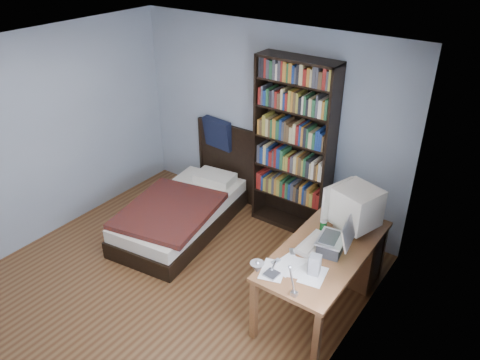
{
  "coord_description": "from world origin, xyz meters",
  "views": [
    {
      "loc": [
        2.94,
        -2.58,
        3.51
      ],
      "look_at": [
        0.41,
        0.95,
        1.08
      ],
      "focal_mm": 35.0,
      "sensor_mm": 36.0,
      "label": 1
    }
  ],
  "objects_px": {
    "laptop": "(333,243)",
    "desk_lamp": "(264,270)",
    "keyboard": "(313,244)",
    "bookshelf": "(293,148)",
    "crt_monitor": "(354,206)",
    "speaker": "(315,265)",
    "soda_can": "(323,227)",
    "desk": "(342,251)",
    "bed": "(186,208)"
  },
  "relations": [
    {
      "from": "crt_monitor",
      "to": "laptop",
      "type": "xyz_separation_m",
      "value": [
        0.01,
        -0.46,
        -0.17
      ]
    },
    {
      "from": "crt_monitor",
      "to": "desk_lamp",
      "type": "relative_size",
      "value": 0.98
    },
    {
      "from": "bed",
      "to": "desk",
      "type": "bearing_deg",
      "value": 4.3
    },
    {
      "from": "desk",
      "to": "keyboard",
      "type": "relative_size",
      "value": 3.67
    },
    {
      "from": "crt_monitor",
      "to": "keyboard",
      "type": "bearing_deg",
      "value": -113.03
    },
    {
      "from": "desk",
      "to": "keyboard",
      "type": "height_order",
      "value": "keyboard"
    },
    {
      "from": "bookshelf",
      "to": "bed",
      "type": "xyz_separation_m",
      "value": [
        -1.08,
        -0.8,
        -0.84
      ]
    },
    {
      "from": "desk",
      "to": "keyboard",
      "type": "distance_m",
      "value": 0.6
    },
    {
      "from": "laptop",
      "to": "keyboard",
      "type": "bearing_deg",
      "value": -179.47
    },
    {
      "from": "laptop",
      "to": "keyboard",
      "type": "relative_size",
      "value": 0.9
    },
    {
      "from": "keyboard",
      "to": "bookshelf",
      "type": "height_order",
      "value": "bookshelf"
    },
    {
      "from": "desk",
      "to": "crt_monitor",
      "type": "bearing_deg",
      "value": -11.94
    },
    {
      "from": "bookshelf",
      "to": "desk_lamp",
      "type": "bearing_deg",
      "value": -65.65
    },
    {
      "from": "bookshelf",
      "to": "bed",
      "type": "distance_m",
      "value": 1.58
    },
    {
      "from": "desk",
      "to": "soda_can",
      "type": "height_order",
      "value": "soda_can"
    },
    {
      "from": "desk_lamp",
      "to": "bed",
      "type": "height_order",
      "value": "desk_lamp"
    },
    {
      "from": "bookshelf",
      "to": "crt_monitor",
      "type": "bearing_deg",
      "value": -31.23
    },
    {
      "from": "laptop",
      "to": "soda_can",
      "type": "xyz_separation_m",
      "value": [
        -0.23,
        0.26,
        -0.05
      ]
    },
    {
      "from": "laptop",
      "to": "desk_lamp",
      "type": "distance_m",
      "value": 1.1
    },
    {
      "from": "keyboard",
      "to": "bed",
      "type": "bearing_deg",
      "value": 173.15
    },
    {
      "from": "crt_monitor",
      "to": "bookshelf",
      "type": "relative_size",
      "value": 0.24
    },
    {
      "from": "keyboard",
      "to": "bed",
      "type": "xyz_separation_m",
      "value": [
        -1.96,
        0.32,
        -0.49
      ]
    },
    {
      "from": "crt_monitor",
      "to": "speaker",
      "type": "relative_size",
      "value": 2.76
    },
    {
      "from": "crt_monitor",
      "to": "laptop",
      "type": "height_order",
      "value": "crt_monitor"
    },
    {
      "from": "desk",
      "to": "soda_can",
      "type": "distance_m",
      "value": 0.46
    },
    {
      "from": "desk_lamp",
      "to": "bookshelf",
      "type": "bearing_deg",
      "value": 114.35
    },
    {
      "from": "keyboard",
      "to": "soda_can",
      "type": "height_order",
      "value": "soda_can"
    },
    {
      "from": "keyboard",
      "to": "laptop",
      "type": "bearing_deg",
      "value": 3.05
    },
    {
      "from": "desk",
      "to": "bed",
      "type": "relative_size",
      "value": 0.77
    },
    {
      "from": "speaker",
      "to": "bed",
      "type": "relative_size",
      "value": 0.09
    },
    {
      "from": "desk_lamp",
      "to": "keyboard",
      "type": "xyz_separation_m",
      "value": [
        -0.1,
        1.04,
        -0.43
      ]
    },
    {
      "from": "desk",
      "to": "bookshelf",
      "type": "distance_m",
      "value": 1.38
    },
    {
      "from": "soda_can",
      "to": "bookshelf",
      "type": "bearing_deg",
      "value": 134.98
    },
    {
      "from": "desk",
      "to": "bookshelf",
      "type": "bearing_deg",
      "value": 147.66
    },
    {
      "from": "soda_can",
      "to": "desk_lamp",
      "type": "bearing_deg",
      "value": -84.89
    },
    {
      "from": "desk",
      "to": "laptop",
      "type": "relative_size",
      "value": 4.1
    },
    {
      "from": "desk",
      "to": "bed",
      "type": "distance_m",
      "value": 2.1
    },
    {
      "from": "keyboard",
      "to": "speaker",
      "type": "bearing_deg",
      "value": -57.77
    },
    {
      "from": "laptop",
      "to": "soda_can",
      "type": "height_order",
      "value": "laptop"
    },
    {
      "from": "soda_can",
      "to": "keyboard",
      "type": "bearing_deg",
      "value": -85.59
    },
    {
      "from": "desk",
      "to": "speaker",
      "type": "relative_size",
      "value": 8.27
    },
    {
      "from": "speaker",
      "to": "soda_can",
      "type": "bearing_deg",
      "value": 97.52
    },
    {
      "from": "laptop",
      "to": "bed",
      "type": "bearing_deg",
      "value": 171.56
    },
    {
      "from": "laptop",
      "to": "desk_lamp",
      "type": "bearing_deg",
      "value": -96.04
    },
    {
      "from": "crt_monitor",
      "to": "desk_lamp",
      "type": "bearing_deg",
      "value": -93.85
    },
    {
      "from": "crt_monitor",
      "to": "desk_lamp",
      "type": "height_order",
      "value": "desk_lamp"
    },
    {
      "from": "laptop",
      "to": "desk_lamp",
      "type": "height_order",
      "value": "desk_lamp"
    },
    {
      "from": "keyboard",
      "to": "soda_can",
      "type": "bearing_deg",
      "value": 96.93
    },
    {
      "from": "soda_can",
      "to": "bookshelf",
      "type": "height_order",
      "value": "bookshelf"
    },
    {
      "from": "desk_lamp",
      "to": "keyboard",
      "type": "bearing_deg",
      "value": 95.29
    }
  ]
}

